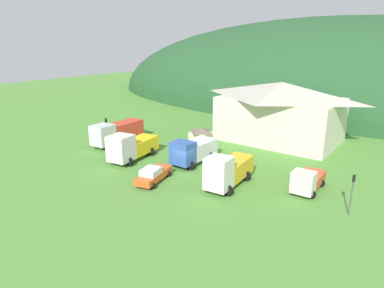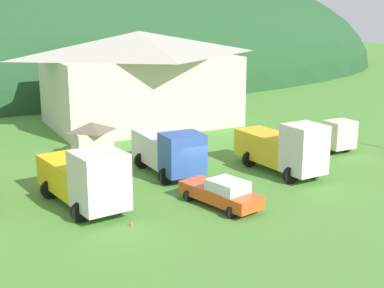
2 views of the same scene
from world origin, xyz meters
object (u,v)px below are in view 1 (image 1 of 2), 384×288
at_px(light_truck_cream, 307,180).
at_px(heavy_rig_striped, 227,170).
at_px(play_shed_cream, 201,136).
at_px(traffic_light_west, 107,129).
at_px(depot_building, 280,111).
at_px(traffic_cone_near_pickup, 116,171).
at_px(service_pickup_orange, 153,174).
at_px(box_truck_blue, 193,150).
at_px(traffic_light_east, 352,190).
at_px(tow_truck_silver, 116,132).
at_px(flatbed_truck_yellow, 131,147).

bearing_deg(light_truck_cream, heavy_rig_striped, -63.72).
height_order(play_shed_cream, traffic_light_west, traffic_light_west).
distance_m(depot_building, traffic_cone_near_pickup, 25.33).
xyz_separation_m(depot_building, service_pickup_orange, (-4.18, -22.61, -3.61)).
distance_m(box_truck_blue, traffic_cone_near_pickup, 9.28).
relative_size(traffic_light_west, traffic_cone_near_pickup, 6.03).
xyz_separation_m(play_shed_cream, traffic_light_east, (21.58, -8.52, 0.91)).
distance_m(depot_building, service_pickup_orange, 23.28).
relative_size(tow_truck_silver, traffic_light_east, 2.31).
relative_size(flatbed_truck_yellow, traffic_light_east, 2.09).
bearing_deg(tow_truck_silver, depot_building, 128.49).
relative_size(tow_truck_silver, service_pickup_orange, 1.55).
height_order(depot_building, traffic_light_west, depot_building).
distance_m(play_shed_cream, box_truck_blue, 7.23).
bearing_deg(traffic_light_west, flatbed_truck_yellow, -17.56).
bearing_deg(traffic_light_west, heavy_rig_striped, -5.36).
bearing_deg(traffic_cone_near_pickup, traffic_light_east, 12.34).
height_order(box_truck_blue, traffic_light_east, traffic_light_east).
xyz_separation_m(depot_building, traffic_light_west, (-18.22, -17.06, -2.02)).
distance_m(tow_truck_silver, traffic_light_west, 1.51).
distance_m(flatbed_truck_yellow, traffic_light_west, 7.61).
relative_size(flatbed_truck_yellow, box_truck_blue, 1.15).
relative_size(flatbed_truck_yellow, traffic_light_west, 1.95).
relative_size(flatbed_truck_yellow, service_pickup_orange, 1.40).
height_order(tow_truck_silver, traffic_light_west, traffic_light_west).
bearing_deg(heavy_rig_striped, traffic_cone_near_pickup, -77.00).
bearing_deg(depot_building, traffic_light_west, -136.89).
relative_size(depot_building, flatbed_truck_yellow, 2.30).
bearing_deg(heavy_rig_striped, flatbed_truck_yellow, -93.33).
bearing_deg(service_pickup_orange, play_shed_cream, -179.95).
distance_m(light_truck_cream, traffic_cone_near_pickup, 20.72).
bearing_deg(traffic_light_west, play_shed_cream, 36.19).
height_order(flatbed_truck_yellow, light_truck_cream, flatbed_truck_yellow).
height_order(depot_building, light_truck_cream, depot_building).
relative_size(heavy_rig_striped, traffic_cone_near_pickup, 11.27).
distance_m(light_truck_cream, traffic_light_east, 5.26).
bearing_deg(traffic_light_east, heavy_rig_striped, -173.76).
bearing_deg(flatbed_truck_yellow, traffic_light_west, -115.66).
relative_size(heavy_rig_striped, traffic_light_east, 2.00).
xyz_separation_m(depot_building, play_shed_cream, (-7.56, -9.26, -3.07)).
distance_m(flatbed_truck_yellow, heavy_rig_striped, 13.66).
relative_size(tow_truck_silver, light_truck_cream, 1.57).
bearing_deg(traffic_cone_near_pickup, tow_truck_silver, 138.05).
height_order(play_shed_cream, service_pickup_orange, play_shed_cream).
xyz_separation_m(service_pickup_orange, traffic_light_west, (-14.04, 5.56, 1.59)).
bearing_deg(depot_building, service_pickup_orange, -100.48).
height_order(box_truck_blue, service_pickup_orange, box_truck_blue).
xyz_separation_m(depot_building, heavy_rig_striped, (2.65, -19.02, -2.65)).
relative_size(play_shed_cream, traffic_light_west, 0.73).
xyz_separation_m(play_shed_cream, box_truck_blue, (3.34, -6.41, 0.28)).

